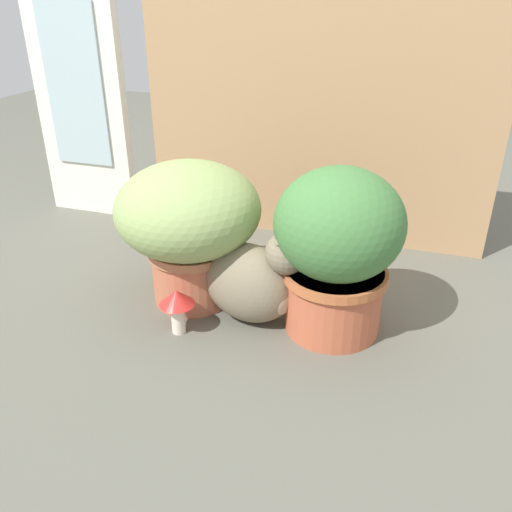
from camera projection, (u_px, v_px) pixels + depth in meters
The scene contains 7 objects.
ground_plane at pixel (251, 318), 1.45m from camera, with size 6.00×6.00×0.00m, color #5C5B50.
cardboard_backdrop at pixel (315, 95), 1.71m from camera, with size 1.20×0.03×0.99m, color tan.
window_panel_white at pixel (80, 97), 1.94m from camera, with size 0.37×0.05×0.89m.
grass_planter at pixel (189, 222), 1.43m from camera, with size 0.40×0.40×0.41m.
leafy_planter at pixel (337, 247), 1.30m from camera, with size 0.32×0.32×0.44m.
cat at pixel (255, 280), 1.39m from camera, with size 0.37×0.22×0.32m.
mushroom_ornament_red at pixel (177, 302), 1.35m from camera, with size 0.09×0.09×0.13m.
Camera 1 is at (0.40, -1.14, 0.81)m, focal length 36.83 mm.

